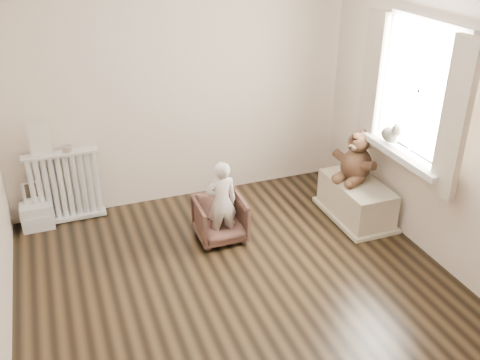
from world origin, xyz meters
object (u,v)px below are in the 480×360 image
object	(u,v)px
armchair	(220,219)
teddy_bear	(357,154)
radiator	(65,186)
plush_cat	(391,133)
child	(222,202)
toy_bench	(356,199)
toy_vanity	(35,203)

from	to	relation	value
armchair	teddy_bear	bearing A→B (deg)	-0.02
radiator	plush_cat	world-z (taller)	plush_cat
teddy_bear	plush_cat	bearing A→B (deg)	-90.65
child	toy_bench	world-z (taller)	child
radiator	teddy_bear	size ratio (longest dim) A/B	1.46
child	toy_vanity	bearing A→B (deg)	-27.22
toy_bench	plush_cat	xyz separation A→B (m)	(0.14, -0.23, 0.80)
child	armchair	bearing A→B (deg)	-89.12
radiator	child	size ratio (longest dim) A/B	0.93
toy_vanity	teddy_bear	distance (m)	3.21
plush_cat	radiator	bearing A→B (deg)	164.27
child	plush_cat	world-z (taller)	plush_cat
radiator	toy_vanity	bearing A→B (deg)	-174.36
radiator	armchair	xyz separation A→B (m)	(1.33, -0.86, -0.18)
toy_vanity	teddy_bear	size ratio (longest dim) A/B	0.92
child	plush_cat	bearing A→B (deg)	170.76
radiator	toy_vanity	distance (m)	0.33
radiator	plush_cat	bearing A→B (deg)	-22.19
toy_bench	teddy_bear	distance (m)	0.48
radiator	plush_cat	xyz separation A→B (m)	(2.91, -1.19, 0.61)
child	teddy_bear	xyz separation A→B (m)	(1.44, 0.03, 0.24)
teddy_bear	child	bearing A→B (deg)	156.68
radiator	plush_cat	size ratio (longest dim) A/B	2.90
radiator	toy_vanity	world-z (taller)	radiator
armchair	plush_cat	bearing A→B (deg)	-10.99
radiator	armchair	world-z (taller)	radiator
radiator	armchair	size ratio (longest dim) A/B	1.63
toy_vanity	plush_cat	world-z (taller)	plush_cat
toy_vanity	teddy_bear	bearing A→B (deg)	-15.42
child	toy_bench	bearing A→B (deg)	178.95
toy_vanity	radiator	bearing A→B (deg)	5.64
armchair	plush_cat	xyz separation A→B (m)	(1.57, -0.33, 0.79)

